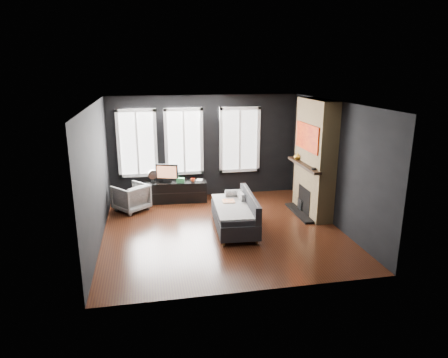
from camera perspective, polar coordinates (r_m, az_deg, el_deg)
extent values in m
plane|color=black|center=(8.69, -0.27, -7.25)|extent=(5.00, 5.00, 0.00)
plane|color=white|center=(8.03, -0.30, 10.80)|extent=(5.00, 5.00, 0.00)
cube|color=black|center=(10.66, -2.79, 4.67)|extent=(5.00, 0.02, 2.70)
cube|color=black|center=(8.18, -17.76, 0.52)|extent=(0.02, 5.00, 2.70)
cube|color=black|center=(9.04, 15.49, 2.11)|extent=(0.02, 5.00, 2.70)
cube|color=gray|center=(8.87, 2.43, -2.91)|extent=(0.10, 0.30, 0.30)
imported|color=silver|center=(9.96, -13.15, -2.40)|extent=(0.96, 0.96, 0.72)
imported|color=red|center=(10.30, -4.48, -0.09)|extent=(0.11, 0.09, 0.11)
imported|color=#AEA688|center=(10.43, -3.95, 0.42)|extent=(0.15, 0.07, 0.21)
cube|color=#2F8043|center=(10.28, -6.23, -0.17)|extent=(0.22, 0.16, 0.11)
imported|color=#C78720|center=(9.81, 10.42, 3.24)|extent=(0.18, 0.19, 0.17)
cylinder|color=black|center=(8.92, 12.71, 1.45)|extent=(0.12, 0.12, 0.04)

